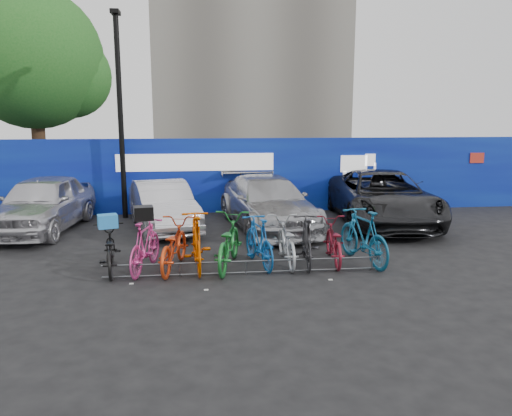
{
  "coord_description": "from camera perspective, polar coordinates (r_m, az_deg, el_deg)",
  "views": [
    {
      "loc": [
        -0.86,
        -10.1,
        3.15
      ],
      "look_at": [
        0.5,
        2.0,
        0.86
      ],
      "focal_mm": 35.0,
      "sensor_mm": 36.0,
      "label": 1
    }
  ],
  "objects": [
    {
      "name": "lamppost",
      "position": [
        15.68,
        -15.26,
        10.72
      ],
      "size": [
        0.25,
        0.5,
        6.11
      ],
      "color": "black",
      "rests_on": "ground"
    },
    {
      "name": "bike_1",
      "position": [
        10.37,
        -12.56,
        -4.22
      ],
      "size": [
        0.89,
        1.85,
        1.07
      ],
      "primitive_type": "imported",
      "rotation": [
        0.0,
        0.0,
        2.92
      ],
      "color": "#D23687",
      "rests_on": "ground"
    },
    {
      "name": "bike_3",
      "position": [
        10.32,
        -6.8,
        -3.82
      ],
      "size": [
        0.69,
        1.99,
        1.18
      ],
      "primitive_type": "imported",
      "rotation": [
        0.0,
        0.0,
        3.21
      ],
      "color": "#CB4B00",
      "rests_on": "ground"
    },
    {
      "name": "bike_8",
      "position": [
        10.86,
        8.8,
        -3.77
      ],
      "size": [
        0.81,
        1.85,
        0.94
      ],
      "primitive_type": "imported",
      "rotation": [
        0.0,
        0.0,
        3.04
      ],
      "color": "maroon",
      "rests_on": "ground"
    },
    {
      "name": "tree",
      "position": [
        21.09,
        -23.51,
        15.01
      ],
      "size": [
        5.4,
        5.2,
        7.8
      ],
      "color": "#382314",
      "rests_on": "ground"
    },
    {
      "name": "bike_rack",
      "position": [
        10.0,
        -1.18,
        -6.75
      ],
      "size": [
        5.6,
        0.03,
        0.3
      ],
      "color": "#595B60",
      "rests_on": "ground"
    },
    {
      "name": "car_1",
      "position": [
        14.05,
        -10.59,
        0.25
      ],
      "size": [
        2.35,
        4.23,
        1.32
      ],
      "primitive_type": "imported",
      "rotation": [
        0.0,
        0.0,
        0.25
      ],
      "color": "silver",
      "rests_on": "ground"
    },
    {
      "name": "bike_4",
      "position": [
        10.38,
        -3.2,
        -3.89
      ],
      "size": [
        1.19,
        2.2,
        1.1
      ],
      "primitive_type": "imported",
      "rotation": [
        0.0,
        0.0,
        2.91
      ],
      "color": "#1A752A",
      "rests_on": "ground"
    },
    {
      "name": "cargo_crate",
      "position": [
        10.4,
        -16.6,
        -1.45
      ],
      "size": [
        0.44,
        0.38,
        0.27
      ],
      "primitive_type": "cube",
      "rotation": [
        0.0,
        0.0,
        0.29
      ],
      "color": "#267FD3",
      "rests_on": "bike_0"
    },
    {
      "name": "bike_5",
      "position": [
        10.47,
        0.33,
        -3.84
      ],
      "size": [
        0.85,
        1.84,
        1.07
      ],
      "primitive_type": "imported",
      "rotation": [
        0.0,
        0.0,
        3.34
      ],
      "color": "#1154A8",
      "rests_on": "ground"
    },
    {
      "name": "cargo_topcase",
      "position": [
        10.22,
        -12.71,
        -0.57
      ],
      "size": [
        0.42,
        0.39,
        0.27
      ],
      "primitive_type": "cube",
      "rotation": [
        0.0,
        0.0,
        0.16
      ],
      "color": "black",
      "rests_on": "bike_1"
    },
    {
      "name": "car_3",
      "position": [
        15.06,
        14.19,
        1.2
      ],
      "size": [
        3.06,
        5.72,
        1.53
      ],
      "primitive_type": "imported",
      "rotation": [
        0.0,
        0.0,
        -0.1
      ],
      "color": "black",
      "rests_on": "ground"
    },
    {
      "name": "bike_6",
      "position": [
        10.68,
        3.45,
        -3.8
      ],
      "size": [
        0.66,
        1.88,
        0.99
      ],
      "primitive_type": "imported",
      "rotation": [
        0.0,
        0.0,
        3.14
      ],
      "color": "#AAAFB3",
      "rests_on": "ground"
    },
    {
      "name": "bike_2",
      "position": [
        10.4,
        -9.43,
        -4.21
      ],
      "size": [
        1.04,
        2.04,
        1.02
      ],
      "primitive_type": "imported",
      "rotation": [
        0.0,
        0.0,
        2.95
      ],
      "color": "red",
      "rests_on": "ground"
    },
    {
      "name": "hoarding",
      "position": [
        16.24,
        -3.3,
        3.74
      ],
      "size": [
        22.0,
        0.18,
        2.4
      ],
      "color": "#0A0F8A",
      "rests_on": "ground"
    },
    {
      "name": "car_0",
      "position": [
        14.81,
        -23.2,
        0.5
      ],
      "size": [
        2.26,
        4.65,
        1.53
      ],
      "primitive_type": "imported",
      "rotation": [
        0.0,
        0.0,
        -0.1
      ],
      "color": "silver",
      "rests_on": "ground"
    },
    {
      "name": "bike_0",
      "position": [
        10.54,
        -16.43,
        -4.61
      ],
      "size": [
        0.88,
        1.82,
        0.92
      ],
      "primitive_type": "imported",
      "rotation": [
        0.0,
        0.0,
        3.3
      ],
      "color": "black",
      "rests_on": "ground"
    },
    {
      "name": "bike_9",
      "position": [
        10.89,
        12.17,
        -3.18
      ],
      "size": [
        0.97,
        2.05,
        1.19
      ],
      "primitive_type": "imported",
      "rotation": [
        0.0,
        0.0,
        3.36
      ],
      "color": "#13587F",
      "rests_on": "ground"
    },
    {
      "name": "bike_7",
      "position": [
        10.57,
        5.82,
        -3.77
      ],
      "size": [
        0.7,
        1.81,
        1.06
      ],
      "primitive_type": "imported",
      "rotation": [
        0.0,
        0.0,
        3.02
      ],
      "color": "black",
      "rests_on": "ground"
    },
    {
      "name": "car_2",
      "position": [
        14.02,
        1.35,
        0.63
      ],
      "size": [
        2.76,
        5.18,
        1.43
      ],
      "primitive_type": "imported",
      "rotation": [
        0.0,
        0.0,
        0.16
      ],
      "color": "#A9AAAE",
      "rests_on": "ground"
    },
    {
      "name": "ground",
      "position": [
        10.62,
        -1.47,
        -6.62
      ],
      "size": [
        100.0,
        100.0,
        0.0
      ],
      "primitive_type": "plane",
      "color": "black",
      "rests_on": "ground"
    }
  ]
}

